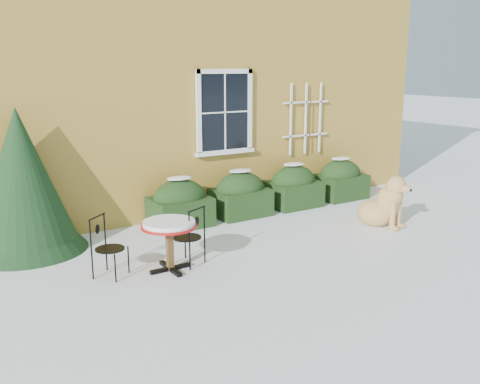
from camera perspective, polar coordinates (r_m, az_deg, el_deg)
ground at (r=7.91m, az=3.94°, el=-7.77°), size 80.00×80.00×0.00m
house at (r=13.66m, az=-14.14°, el=14.47°), size 12.40×8.40×6.40m
hedge_row at (r=10.70m, az=2.97°, el=0.10°), size 4.95×0.80×0.91m
evergreen_shrub at (r=8.92m, az=-22.15°, el=-0.22°), size 1.86×1.86×2.25m
bistro_table at (r=7.56m, az=-7.56°, el=-3.97°), size 0.79×0.79×0.73m
patio_chair_near at (r=7.81m, az=-5.44°, el=-4.70°), size 0.51×0.51×0.87m
patio_chair_far at (r=7.59m, az=-13.96°, el=-5.68°), size 0.53×0.53×0.85m
dog at (r=9.97m, az=15.09°, el=-1.36°), size 0.78×1.11×0.99m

